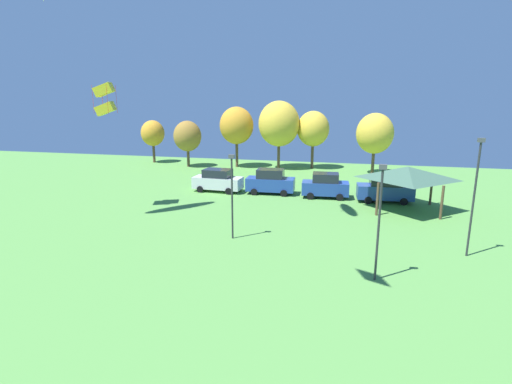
{
  "coord_description": "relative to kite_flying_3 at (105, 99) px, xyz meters",
  "views": [
    {
      "loc": [
        1.56,
        3.48,
        9.01
      ],
      "look_at": [
        -0.95,
        14.13,
        6.4
      ],
      "focal_mm": 28.0,
      "sensor_mm": 36.0,
      "label": 1
    }
  ],
  "objects": [
    {
      "name": "light_post_2",
      "position": [
        20.32,
        -8.75,
        -5.49
      ],
      "size": [
        0.36,
        0.2,
        5.91
      ],
      "color": "#2D2D33",
      "rests_on": "ground"
    },
    {
      "name": "treeline_tree_0",
      "position": [
        -8.1,
        22.88,
        -4.76
      ],
      "size": [
        3.24,
        3.24,
        5.89
      ],
      "color": "brown",
      "rests_on": "ground"
    },
    {
      "name": "treeline_tree_5",
      "position": [
        21.54,
        20.82,
        -4.01
      ],
      "size": [
        4.32,
        4.32,
        7.22
      ],
      "color": "brown",
      "rests_on": "ground"
    },
    {
      "name": "parked_car_second_from_left",
      "position": [
        11.56,
        8.17,
        -7.67
      ],
      "size": [
        4.6,
        2.19,
        2.38
      ],
      "rotation": [
        0.0,
        0.0,
        0.04
      ],
      "color": "#234299",
      "rests_on": "ground"
    },
    {
      "name": "light_post_0",
      "position": [
        25.69,
        -4.29,
        -5.01
      ],
      "size": [
        0.36,
        0.2,
        6.85
      ],
      "color": "#2D2D33",
      "rests_on": "ground"
    },
    {
      "name": "park_pavilion",
      "position": [
        23.37,
        5.18,
        -5.76
      ],
      "size": [
        6.01,
        5.54,
        3.6
      ],
      "color": "brown",
      "rests_on": "ground"
    },
    {
      "name": "parked_car_leftmost",
      "position": [
        6.37,
        7.95,
        -7.74
      ],
      "size": [
        4.85,
        2.32,
        2.2
      ],
      "rotation": [
        0.0,
        0.0,
        -0.06
      ],
      "color": "silver",
      "rests_on": "ground"
    },
    {
      "name": "treeline_tree_3",
      "position": [
        9.89,
        22.05,
        -3.13
      ],
      "size": [
        5.2,
        5.2,
        8.58
      ],
      "color": "brown",
      "rests_on": "ground"
    },
    {
      "name": "treeline_tree_4",
      "position": [
        14.1,
        23.16,
        -3.78
      ],
      "size": [
        4.07,
        4.07,
        7.32
      ],
      "color": "brown",
      "rests_on": "ground"
    },
    {
      "name": "parked_car_third_from_left",
      "position": [
        16.76,
        7.79,
        -7.71
      ],
      "size": [
        4.29,
        2.23,
        2.29
      ],
      "rotation": [
        0.0,
        0.0,
        0.06
      ],
      "color": "#234299",
      "rests_on": "ground"
    },
    {
      "name": "kite_flying_3",
      "position": [
        0.0,
        0.0,
        0.0
      ],
      "size": [
        1.82,
        1.71,
        2.57
      ],
      "color": "yellow"
    },
    {
      "name": "treeline_tree_1",
      "position": [
        -2.02,
        20.73,
        -4.83
      ],
      "size": [
        3.62,
        3.62,
        6.02
      ],
      "color": "brown",
      "rests_on": "ground"
    },
    {
      "name": "parked_car_rightmost_in_row",
      "position": [
        21.95,
        7.43,
        -7.69
      ],
      "size": [
        4.87,
        2.28,
        2.34
      ],
      "rotation": [
        0.0,
        0.0,
        0.07
      ],
      "color": "#234299",
      "rests_on": "ground"
    },
    {
      "name": "light_post_3",
      "position": [
        11.58,
        -4.56,
        -5.69
      ],
      "size": [
        0.36,
        0.2,
        5.52
      ],
      "color": "#2D2D33",
      "rests_on": "ground"
    },
    {
      "name": "treeline_tree_2",
      "position": [
        4.33,
        21.95,
        -3.44
      ],
      "size": [
        4.37,
        4.37,
        7.82
      ],
      "color": "brown",
      "rests_on": "ground"
    }
  ]
}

